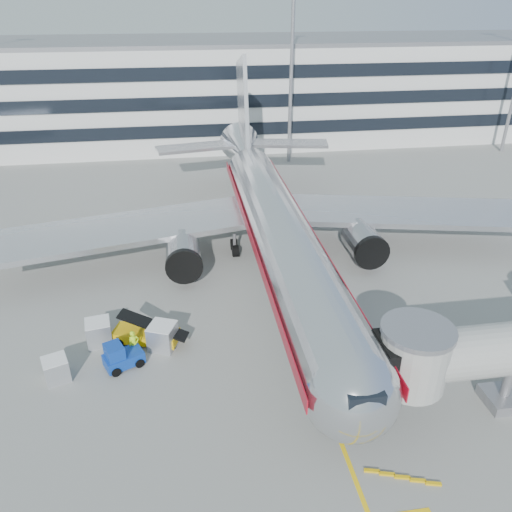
{
  "coord_description": "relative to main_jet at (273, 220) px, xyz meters",
  "views": [
    {
      "loc": [
        -7.59,
        -27.98,
        21.94
      ],
      "look_at": [
        -2.44,
        5.57,
        4.0
      ],
      "focal_mm": 35.0,
      "sensor_mm": 36.0,
      "label": 1
    }
  ],
  "objects": [
    {
      "name": "lead_in_line",
      "position": [
        0.0,
        -1.72,
        -4.23
      ],
      "size": [
        0.25,
        70.0,
        0.01
      ],
      "primitive_type": "cube",
      "color": "yellow",
      "rests_on": "ground"
    },
    {
      "name": "baggage_tug",
      "position": [
        -12.45,
        -12.84,
        -3.42
      ],
      "size": [
        2.85,
        2.38,
        1.87
      ],
      "color": "#0D3599",
      "rests_on": "ground"
    },
    {
      "name": "light_mast_centre",
      "position": [
        8.0,
        30.28,
        10.64
      ],
      "size": [
        2.4,
        1.2,
        25.45
      ],
      "color": "gray",
      "rests_on": "ground"
    },
    {
      "name": "cargo_container_left",
      "position": [
        -16.42,
        -13.46,
        -3.45
      ],
      "size": [
        1.9,
        1.9,
        1.57
      ],
      "color": "#B0B2B7",
      "rests_on": "ground"
    },
    {
      "name": "main_jet",
      "position": [
        0.0,
        0.0,
        0.0
      ],
      "size": [
        50.95,
        48.7,
        16.06
      ],
      "color": "silver",
      "rests_on": "ground"
    },
    {
      "name": "cargo_container_right",
      "position": [
        -14.19,
        -9.97,
        -3.34
      ],
      "size": [
        1.92,
        1.92,
        1.77
      ],
      "color": "#B0B2B7",
      "rests_on": "ground"
    },
    {
      "name": "terminal",
      "position": [
        0.0,
        46.23,
        3.57
      ],
      "size": [
        150.0,
        24.25,
        15.6
      ],
      "color": "silver",
      "rests_on": "ground"
    },
    {
      "name": "cargo_container_front",
      "position": [
        -9.75,
        -11.15,
        -3.32
      ],
      "size": [
        2.24,
        2.24,
        1.83
      ],
      "color": "#B0B2B7",
      "rests_on": "ground"
    },
    {
      "name": "belt_loader",
      "position": [
        -10.95,
        -10.39,
        -3.58
      ],
      "size": [
        4.93,
        3.05,
        2.31
      ],
      "color": "#E5B009",
      "rests_on": "ground"
    },
    {
      "name": "ground",
      "position": [
        0.0,
        -11.72,
        -4.23
      ],
      "size": [
        180.0,
        180.0,
        0.0
      ],
      "primitive_type": "plane",
      "color": "gray",
      "rests_on": "ground"
    },
    {
      "name": "ramp_worker",
      "position": [
        -11.64,
        -11.84,
        -3.24
      ],
      "size": [
        0.85,
        0.7,
        1.99
      ],
      "primitive_type": "imported",
      "rotation": [
        0.0,
        0.0,
        0.36
      ],
      "color": "#C1F519",
      "rests_on": "ground"
    }
  ]
}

